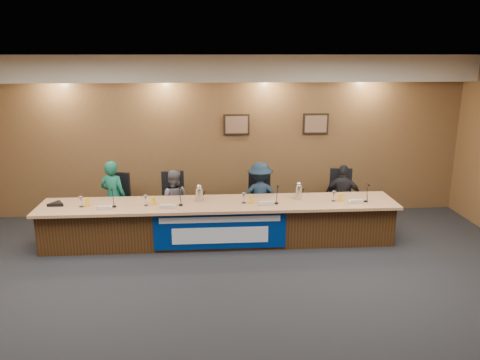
% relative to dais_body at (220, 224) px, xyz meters
% --- Properties ---
extents(floor, '(10.00, 10.00, 0.00)m').
position_rel_dais_body_xyz_m(floor, '(0.00, -2.40, -0.35)').
color(floor, black).
rests_on(floor, ground).
extents(ceiling, '(10.00, 8.00, 0.04)m').
position_rel_dais_body_xyz_m(ceiling, '(0.00, -2.40, 2.85)').
color(ceiling, silver).
rests_on(ceiling, wall_back).
extents(wall_back, '(10.00, 0.04, 3.20)m').
position_rel_dais_body_xyz_m(wall_back, '(0.00, 1.60, 1.25)').
color(wall_back, brown).
rests_on(wall_back, floor).
extents(soffit, '(10.00, 0.50, 0.50)m').
position_rel_dais_body_xyz_m(soffit, '(0.00, 1.35, 2.60)').
color(soffit, beige).
rests_on(soffit, wall_back).
extents(dais_body, '(6.00, 0.80, 0.70)m').
position_rel_dais_body_xyz_m(dais_body, '(0.00, 0.00, 0.00)').
color(dais_body, '#412510').
rests_on(dais_body, floor).
extents(dais_top, '(6.10, 0.95, 0.05)m').
position_rel_dais_body_xyz_m(dais_top, '(0.00, -0.05, 0.38)').
color(dais_top, tan).
rests_on(dais_top, dais_body).
extents(banner, '(2.20, 0.02, 0.65)m').
position_rel_dais_body_xyz_m(banner, '(0.00, -0.41, 0.03)').
color(banner, navy).
rests_on(banner, dais_body).
extents(banner_text_upper, '(2.00, 0.01, 0.10)m').
position_rel_dais_body_xyz_m(banner_text_upper, '(0.00, -0.43, 0.23)').
color(banner_text_upper, silver).
rests_on(banner_text_upper, banner).
extents(banner_text_lower, '(1.60, 0.01, 0.28)m').
position_rel_dais_body_xyz_m(banner_text_lower, '(0.00, -0.43, -0.05)').
color(banner_text_lower, silver).
rests_on(banner_text_lower, banner).
extents(wall_photo_left, '(0.52, 0.04, 0.42)m').
position_rel_dais_body_xyz_m(wall_photo_left, '(0.40, 1.57, 1.50)').
color(wall_photo_left, black).
rests_on(wall_photo_left, wall_back).
extents(wall_photo_right, '(0.52, 0.04, 0.42)m').
position_rel_dais_body_xyz_m(wall_photo_right, '(2.00, 1.57, 1.50)').
color(wall_photo_right, black).
rests_on(wall_photo_right, wall_back).
extents(panelist_a, '(0.58, 0.48, 1.37)m').
position_rel_dais_body_xyz_m(panelist_a, '(-1.92, 0.61, 0.34)').
color(panelist_a, '#10523D').
rests_on(panelist_a, floor).
extents(panelist_b, '(0.61, 0.50, 1.18)m').
position_rel_dais_body_xyz_m(panelist_b, '(-0.83, 0.61, 0.24)').
color(panelist_b, '#56555A').
rests_on(panelist_b, floor).
extents(panelist_c, '(0.87, 0.54, 1.29)m').
position_rel_dais_body_xyz_m(panelist_c, '(0.78, 0.61, 0.30)').
color(panelist_c, '#132333').
rests_on(panelist_c, floor).
extents(panelist_d, '(0.77, 0.49, 1.22)m').
position_rel_dais_body_xyz_m(panelist_d, '(2.35, 0.61, 0.26)').
color(panelist_d, black).
rests_on(panelist_d, floor).
extents(office_chair_a, '(0.59, 0.59, 0.08)m').
position_rel_dais_body_xyz_m(office_chair_a, '(-1.92, 0.71, 0.13)').
color(office_chair_a, black).
rests_on(office_chair_a, floor).
extents(office_chair_b, '(0.54, 0.54, 0.08)m').
position_rel_dais_body_xyz_m(office_chair_b, '(-0.83, 0.71, 0.13)').
color(office_chair_b, black).
rests_on(office_chair_b, floor).
extents(office_chair_c, '(0.52, 0.52, 0.08)m').
position_rel_dais_body_xyz_m(office_chair_c, '(0.78, 0.71, 0.13)').
color(office_chair_c, black).
rests_on(office_chair_c, floor).
extents(office_chair_d, '(0.55, 0.55, 0.08)m').
position_rel_dais_body_xyz_m(office_chair_d, '(2.35, 0.71, 0.13)').
color(office_chair_d, black).
rests_on(office_chair_d, floor).
extents(nameplate_a, '(0.24, 0.08, 0.10)m').
position_rel_dais_body_xyz_m(nameplate_a, '(-1.90, -0.32, 0.45)').
color(nameplate_a, white).
rests_on(nameplate_a, dais_top).
extents(microphone_a, '(0.07, 0.07, 0.02)m').
position_rel_dais_body_xyz_m(microphone_a, '(-1.75, -0.16, 0.41)').
color(microphone_a, black).
rests_on(microphone_a, dais_top).
extents(juice_glass_a, '(0.06, 0.06, 0.15)m').
position_rel_dais_body_xyz_m(juice_glass_a, '(-2.20, -0.11, 0.47)').
color(juice_glass_a, yellow).
rests_on(juice_glass_a, dais_top).
extents(water_glass_a, '(0.08, 0.08, 0.18)m').
position_rel_dais_body_xyz_m(water_glass_a, '(-2.30, -0.12, 0.49)').
color(water_glass_a, silver).
rests_on(water_glass_a, dais_top).
extents(nameplate_b, '(0.24, 0.08, 0.10)m').
position_rel_dais_body_xyz_m(nameplate_b, '(-0.87, -0.33, 0.45)').
color(nameplate_b, white).
rests_on(nameplate_b, dais_top).
extents(microphone_b, '(0.07, 0.07, 0.02)m').
position_rel_dais_body_xyz_m(microphone_b, '(-0.66, -0.16, 0.41)').
color(microphone_b, black).
rests_on(microphone_b, dais_top).
extents(juice_glass_b, '(0.06, 0.06, 0.15)m').
position_rel_dais_body_xyz_m(juice_glass_b, '(-1.11, -0.11, 0.47)').
color(juice_glass_b, yellow).
rests_on(juice_glass_b, dais_top).
extents(water_glass_b, '(0.08, 0.08, 0.18)m').
position_rel_dais_body_xyz_m(water_glass_b, '(-1.24, -0.13, 0.49)').
color(water_glass_b, silver).
rests_on(water_glass_b, dais_top).
extents(nameplate_c, '(0.24, 0.08, 0.10)m').
position_rel_dais_body_xyz_m(nameplate_c, '(0.80, -0.27, 0.45)').
color(nameplate_c, white).
rests_on(nameplate_c, dais_top).
extents(microphone_c, '(0.07, 0.07, 0.02)m').
position_rel_dais_body_xyz_m(microphone_c, '(0.97, -0.17, 0.41)').
color(microphone_c, black).
rests_on(microphone_c, dais_top).
extents(juice_glass_c, '(0.06, 0.06, 0.15)m').
position_rel_dais_body_xyz_m(juice_glass_c, '(0.54, -0.14, 0.47)').
color(juice_glass_c, yellow).
rests_on(juice_glass_c, dais_top).
extents(water_glass_c, '(0.08, 0.08, 0.18)m').
position_rel_dais_body_xyz_m(water_glass_c, '(0.42, -0.11, 0.49)').
color(water_glass_c, silver).
rests_on(water_glass_c, dais_top).
extents(nameplate_d, '(0.24, 0.08, 0.10)m').
position_rel_dais_body_xyz_m(nameplate_d, '(2.33, -0.27, 0.45)').
color(nameplate_d, white).
rests_on(nameplate_d, dais_top).
extents(microphone_d, '(0.07, 0.07, 0.02)m').
position_rel_dais_body_xyz_m(microphone_d, '(2.52, -0.18, 0.41)').
color(microphone_d, black).
rests_on(microphone_d, dais_top).
extents(juice_glass_d, '(0.06, 0.06, 0.15)m').
position_rel_dais_body_xyz_m(juice_glass_d, '(2.09, -0.13, 0.47)').
color(juice_glass_d, yellow).
rests_on(juice_glass_d, dais_top).
extents(water_glass_d, '(0.08, 0.08, 0.18)m').
position_rel_dais_body_xyz_m(water_glass_d, '(1.98, -0.11, 0.49)').
color(water_glass_d, silver).
rests_on(water_glass_d, dais_top).
extents(carafe_mid, '(0.13, 0.13, 0.23)m').
position_rel_dais_body_xyz_m(carafe_mid, '(-0.34, 0.06, 0.52)').
color(carafe_mid, silver).
rests_on(carafe_mid, dais_top).
extents(carafe_right, '(0.12, 0.12, 0.26)m').
position_rel_dais_body_xyz_m(carafe_right, '(1.39, 0.04, 0.53)').
color(carafe_right, silver).
rests_on(carafe_right, dais_top).
extents(speakerphone, '(0.32, 0.32, 0.05)m').
position_rel_dais_body_xyz_m(speakerphone, '(-2.74, -0.01, 0.43)').
color(speakerphone, black).
rests_on(speakerphone, dais_top).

